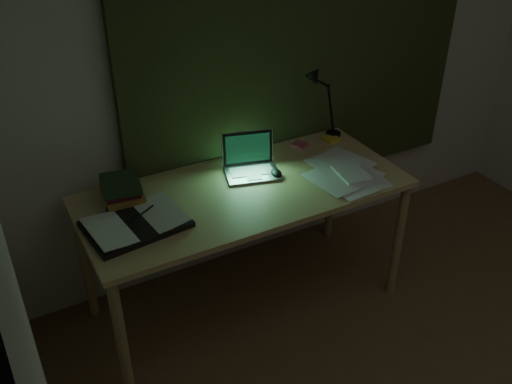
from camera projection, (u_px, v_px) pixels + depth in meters
wall_back at (301, 55)px, 3.25m from camera, size 3.50×0.00×2.50m
curtain at (306, 22)px, 3.12m from camera, size 2.20×0.06×2.00m
desk at (246, 249)px, 3.13m from camera, size 1.69×0.74×0.77m
laptop at (252, 158)px, 3.00m from camera, size 0.36×0.38×0.20m
open_textbook at (136, 223)px, 2.64m from camera, size 0.48×0.37×0.04m
book_stack at (122, 190)px, 2.81m from camera, size 0.22×0.25×0.12m
loose_papers at (342, 174)px, 3.04m from camera, size 0.41×0.43×0.02m
mouse at (276, 173)px, 3.03m from camera, size 0.07×0.10×0.03m
sticky_yellow at (330, 139)px, 3.40m from camera, size 0.09×0.09×0.02m
sticky_pink at (300, 145)px, 3.33m from camera, size 0.11×0.11×0.02m
desk_lamp at (336, 98)px, 3.33m from camera, size 0.33×0.27×0.48m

